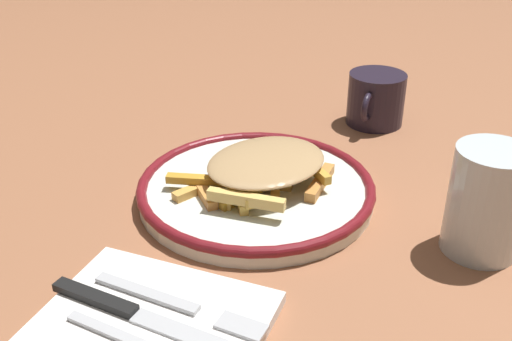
{
  "coord_description": "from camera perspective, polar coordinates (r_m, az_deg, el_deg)",
  "views": [
    {
      "loc": [
        0.57,
        0.27,
        0.38
      ],
      "look_at": [
        0.0,
        0.0,
        0.04
      ],
      "focal_mm": 42.36,
      "sensor_mm": 36.0,
      "label": 1
    }
  ],
  "objects": [
    {
      "name": "napkin",
      "position": [
        0.56,
        -9.99,
        -14.33
      ],
      "size": [
        0.18,
        0.21,
        0.01
      ],
      "primitive_type": "cube",
      "rotation": [
        0.0,
        0.0,
        0.07
      ],
      "color": "white",
      "rests_on": "ground_plane"
    },
    {
      "name": "ground_plane",
      "position": [
        0.74,
        -0.0,
        -2.61
      ],
      "size": [
        2.6,
        2.6,
        0.0
      ],
      "primitive_type": "plane",
      "color": "#9C6140"
    },
    {
      "name": "fries_heap",
      "position": [
        0.72,
        0.59,
        0.26
      ],
      "size": [
        0.19,
        0.19,
        0.04
      ],
      "color": "gold",
      "rests_on": "plate"
    },
    {
      "name": "plate",
      "position": [
        0.73,
        -0.0,
        -1.74
      ],
      "size": [
        0.29,
        0.29,
        0.02
      ],
      "color": "silver",
      "rests_on": "ground_plane"
    },
    {
      "name": "water_glass",
      "position": [
        0.66,
        20.95,
        -2.75
      ],
      "size": [
        0.08,
        0.08,
        0.12
      ],
      "primitive_type": "cylinder",
      "color": "silver",
      "rests_on": "ground_plane"
    },
    {
      "name": "fork",
      "position": [
        0.56,
        -7.39,
        -12.42
      ],
      "size": [
        0.02,
        0.18,
        0.0
      ],
      "color": "silver",
      "rests_on": "napkin"
    },
    {
      "name": "knife",
      "position": [
        0.56,
        -11.67,
        -12.98
      ],
      "size": [
        0.02,
        0.21,
        0.01
      ],
      "color": "black",
      "rests_on": "napkin"
    },
    {
      "name": "coffee_mug",
      "position": [
        0.94,
        11.23,
        6.63
      ],
      "size": [
        0.11,
        0.09,
        0.08
      ],
      "color": "#261E2D",
      "rests_on": "ground_plane"
    }
  ]
}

